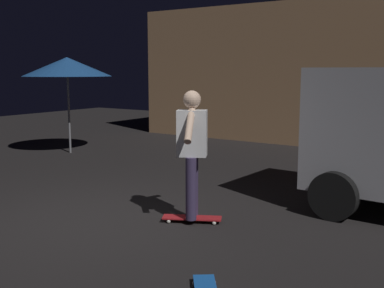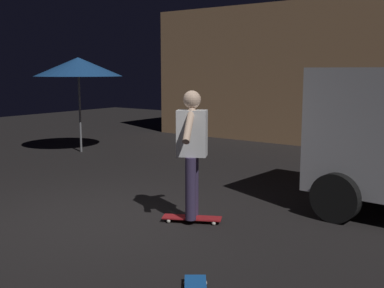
{
  "view_description": "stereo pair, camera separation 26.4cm",
  "coord_description": "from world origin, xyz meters",
  "views": [
    {
      "loc": [
        4.5,
        -4.37,
        1.99
      ],
      "look_at": [
        1.1,
        0.65,
        1.05
      ],
      "focal_mm": 44.46,
      "sensor_mm": 36.0,
      "label": 1
    },
    {
      "loc": [
        4.71,
        -4.22,
        1.99
      ],
      "look_at": [
        1.1,
        0.65,
        1.05
      ],
      "focal_mm": 44.46,
      "sensor_mm": 36.0,
      "label": 2
    }
  ],
  "objects": [
    {
      "name": "ground_plane",
      "position": [
        0.0,
        0.0,
        0.0
      ],
      "size": [
        28.0,
        28.0,
        0.0
      ],
      "primitive_type": "plane",
      "color": "black"
    },
    {
      "name": "low_building",
      "position": [
        -0.27,
        9.18,
        1.89
      ],
      "size": [
        9.88,
        3.36,
        3.79
      ],
      "color": "#AD7F56",
      "rests_on": "ground_plane"
    },
    {
      "name": "patio_umbrella",
      "position": [
        -4.37,
        3.43,
        2.07
      ],
      "size": [
        2.1,
        2.1,
        2.3
      ],
      "color": "slate",
      "rests_on": "ground_plane"
    },
    {
      "name": "skateboard_ridden",
      "position": [
        1.1,
        0.65,
        0.06
      ],
      "size": [
        0.78,
        0.54,
        0.07
      ],
      "color": "#AD1E23",
      "rests_on": "ground_plane"
    },
    {
      "name": "skater",
      "position": [
        1.1,
        0.65,
        1.04
      ],
      "size": [
        0.53,
        0.91,
        1.67
      ],
      "color": "#382D4C",
      "rests_on": "skateboard_ridden"
    }
  ]
}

